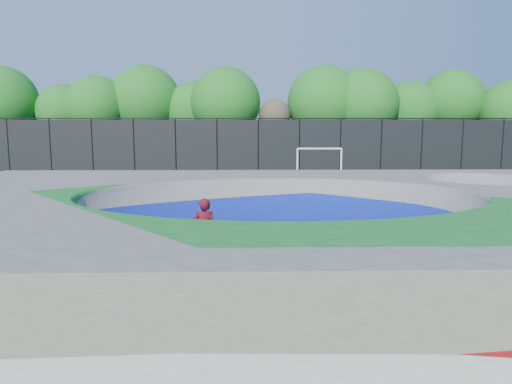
% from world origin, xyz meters
% --- Properties ---
extents(ground, '(120.00, 120.00, 0.00)m').
position_xyz_m(ground, '(0.00, 0.00, 0.00)').
color(ground, '#33611B').
rests_on(ground, ground).
extents(skate_deck, '(22.00, 14.00, 1.50)m').
position_xyz_m(skate_deck, '(0.00, 0.00, 0.75)').
color(skate_deck, gray).
rests_on(skate_deck, ground).
extents(skater, '(0.65, 0.50, 1.59)m').
position_xyz_m(skater, '(-1.93, -1.60, 0.79)').
color(skater, '#B00E22').
rests_on(skater, ground).
extents(skateboard, '(0.81, 0.39, 0.05)m').
position_xyz_m(skateboard, '(-1.93, -1.60, 0.03)').
color(skateboard, black).
rests_on(skateboard, ground).
extents(soccer_goal, '(3.05, 0.12, 2.01)m').
position_xyz_m(soccer_goal, '(3.98, 17.91, 1.39)').
color(soccer_goal, white).
rests_on(soccer_goal, ground).
extents(fence, '(48.09, 0.09, 4.04)m').
position_xyz_m(fence, '(0.00, 21.00, 2.10)').
color(fence, black).
rests_on(fence, ground).
extents(treeline, '(53.82, 7.85, 8.59)m').
position_xyz_m(treeline, '(0.63, 25.88, 5.16)').
color(treeline, '#482E24').
rests_on(treeline, ground).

